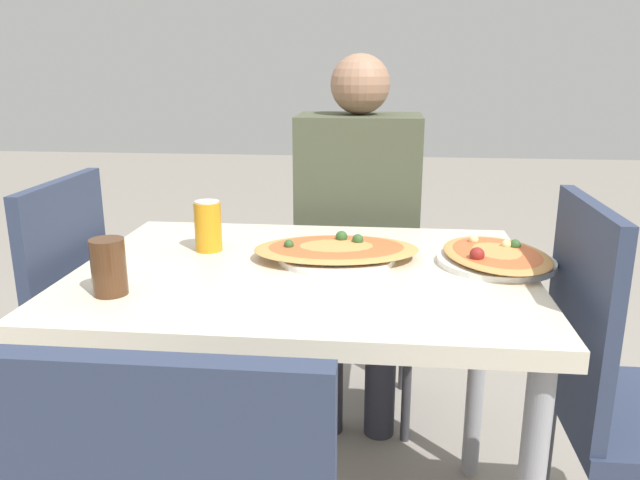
{
  "coord_description": "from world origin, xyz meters",
  "views": [
    {
      "loc": [
        0.17,
        -1.33,
        1.19
      ],
      "look_at": [
        0.03,
        0.02,
        0.8
      ],
      "focal_mm": 35.0,
      "sensor_mm": 36.0,
      "label": 1
    }
  ],
  "objects_px": {
    "pizza_main": "(336,251)",
    "person_seated": "(358,216)",
    "chair_side_right": "(626,389)",
    "soda_can": "(208,226)",
    "dining_table": "(305,304)",
    "pizza_second": "(496,256)",
    "chair_far_seated": "(358,264)",
    "drink_glass": "(109,267)",
    "chair_side_left": "(33,336)"
  },
  "relations": [
    {
      "from": "drink_glass",
      "to": "pizza_second",
      "type": "bearing_deg",
      "value": 18.97
    },
    {
      "from": "person_seated",
      "to": "drink_glass",
      "type": "relative_size",
      "value": 10.64
    },
    {
      "from": "soda_can",
      "to": "chair_side_left",
      "type": "bearing_deg",
      "value": -170.22
    },
    {
      "from": "dining_table",
      "to": "person_seated",
      "type": "bearing_deg",
      "value": 80.9
    },
    {
      "from": "pizza_main",
      "to": "drink_glass",
      "type": "distance_m",
      "value": 0.52
    },
    {
      "from": "chair_side_right",
      "to": "soda_can",
      "type": "bearing_deg",
      "value": -101.85
    },
    {
      "from": "dining_table",
      "to": "soda_can",
      "type": "xyz_separation_m",
      "value": [
        -0.25,
        0.11,
        0.15
      ]
    },
    {
      "from": "pizza_main",
      "to": "person_seated",
      "type": "bearing_deg",
      "value": 86.87
    },
    {
      "from": "dining_table",
      "to": "chair_side_right",
      "type": "relative_size",
      "value": 1.11
    },
    {
      "from": "pizza_main",
      "to": "soda_can",
      "type": "height_order",
      "value": "soda_can"
    },
    {
      "from": "drink_glass",
      "to": "dining_table",
      "type": "bearing_deg",
      "value": 29.51
    },
    {
      "from": "drink_glass",
      "to": "pizza_second",
      "type": "distance_m",
      "value": 0.85
    },
    {
      "from": "chair_far_seated",
      "to": "person_seated",
      "type": "bearing_deg",
      "value": 90.0
    },
    {
      "from": "chair_side_right",
      "to": "person_seated",
      "type": "bearing_deg",
      "value": -138.66
    },
    {
      "from": "dining_table",
      "to": "pizza_main",
      "type": "relative_size",
      "value": 2.46
    },
    {
      "from": "chair_side_left",
      "to": "chair_far_seated",
      "type": "bearing_deg",
      "value": -49.48
    },
    {
      "from": "person_seated",
      "to": "drink_glass",
      "type": "bearing_deg",
      "value": 60.19
    },
    {
      "from": "chair_far_seated",
      "to": "soda_can",
      "type": "relative_size",
      "value": 7.39
    },
    {
      "from": "chair_far_seated",
      "to": "chair_side_right",
      "type": "xyz_separation_m",
      "value": [
        0.6,
        -0.8,
        0.0
      ]
    },
    {
      "from": "dining_table",
      "to": "drink_glass",
      "type": "bearing_deg",
      "value": -150.49
    },
    {
      "from": "chair_side_left",
      "to": "dining_table",
      "type": "bearing_deg",
      "value": -92.84
    },
    {
      "from": "chair_side_right",
      "to": "drink_glass",
      "type": "bearing_deg",
      "value": -83.63
    },
    {
      "from": "dining_table",
      "to": "pizza_main",
      "type": "xyz_separation_m",
      "value": [
        0.07,
        0.07,
        0.11
      ]
    },
    {
      "from": "dining_table",
      "to": "drink_glass",
      "type": "height_order",
      "value": "drink_glass"
    },
    {
      "from": "dining_table",
      "to": "soda_can",
      "type": "distance_m",
      "value": 0.31
    },
    {
      "from": "chair_side_right",
      "to": "dining_table",
      "type": "bearing_deg",
      "value": -97.16
    },
    {
      "from": "pizza_main",
      "to": "soda_can",
      "type": "distance_m",
      "value": 0.32
    },
    {
      "from": "chair_side_left",
      "to": "pizza_second",
      "type": "height_order",
      "value": "chair_side_left"
    },
    {
      "from": "chair_far_seated",
      "to": "drink_glass",
      "type": "distance_m",
      "value": 1.07
    },
    {
      "from": "person_seated",
      "to": "pizza_main",
      "type": "distance_m",
      "value": 0.53
    },
    {
      "from": "chair_far_seated",
      "to": "pizza_second",
      "type": "bearing_deg",
      "value": 117.82
    },
    {
      "from": "dining_table",
      "to": "drink_glass",
      "type": "xyz_separation_m",
      "value": [
        -0.37,
        -0.21,
        0.15
      ]
    },
    {
      "from": "soda_can",
      "to": "person_seated",
      "type": "bearing_deg",
      "value": 54.41
    },
    {
      "from": "pizza_main",
      "to": "pizza_second",
      "type": "xyz_separation_m",
      "value": [
        0.37,
        -0.01,
        -0.0
      ]
    },
    {
      "from": "chair_far_seated",
      "to": "pizza_second",
      "type": "relative_size",
      "value": 2.58
    },
    {
      "from": "chair_side_left",
      "to": "person_seated",
      "type": "height_order",
      "value": "person_seated"
    },
    {
      "from": "dining_table",
      "to": "person_seated",
      "type": "distance_m",
      "value": 0.61
    },
    {
      "from": "chair_side_right",
      "to": "pizza_main",
      "type": "xyz_separation_m",
      "value": [
        -0.63,
        0.16,
        0.24
      ]
    },
    {
      "from": "soda_can",
      "to": "pizza_second",
      "type": "xyz_separation_m",
      "value": [
        0.69,
        -0.04,
        -0.04
      ]
    },
    {
      "from": "dining_table",
      "to": "chair_side_left",
      "type": "xyz_separation_m",
      "value": [
        -0.7,
        0.03,
        -0.13
      ]
    },
    {
      "from": "soda_can",
      "to": "pizza_second",
      "type": "bearing_deg",
      "value": -3.57
    },
    {
      "from": "chair_side_left",
      "to": "pizza_second",
      "type": "distance_m",
      "value": 1.16
    },
    {
      "from": "chair_side_right",
      "to": "pizza_second",
      "type": "bearing_deg",
      "value": -120.79
    },
    {
      "from": "dining_table",
      "to": "chair_side_left",
      "type": "bearing_deg",
      "value": 177.16
    },
    {
      "from": "drink_glass",
      "to": "pizza_main",
      "type": "bearing_deg",
      "value": 32.99
    },
    {
      "from": "chair_side_right",
      "to": "soda_can",
      "type": "xyz_separation_m",
      "value": [
        -0.95,
        0.2,
        0.28
      ]
    },
    {
      "from": "chair_side_right",
      "to": "person_seated",
      "type": "height_order",
      "value": "person_seated"
    },
    {
      "from": "chair_side_right",
      "to": "pizza_second",
      "type": "distance_m",
      "value": 0.39
    },
    {
      "from": "pizza_main",
      "to": "drink_glass",
      "type": "bearing_deg",
      "value": -147.01
    },
    {
      "from": "dining_table",
      "to": "chair_side_right",
      "type": "bearing_deg",
      "value": -7.16
    }
  ]
}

